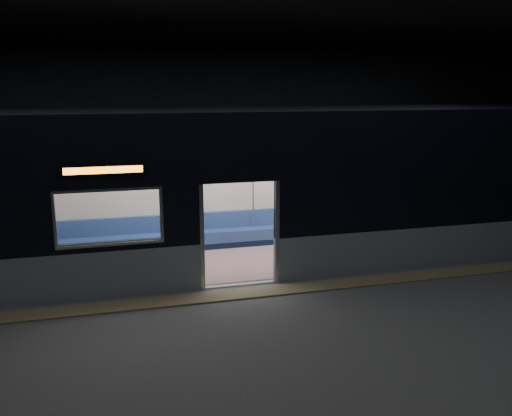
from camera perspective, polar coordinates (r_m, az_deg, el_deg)
name	(u,v)px	position (r m, az deg, el deg)	size (l,w,h in m)	color
station_floor	(254,306)	(9.80, -0.21, -10.24)	(24.00, 14.00, 0.01)	#47494C
station_envelope	(254,96)	(9.02, -0.23, 11.75)	(24.00, 14.00, 5.00)	black
tactile_strip	(246,293)	(10.28, -1.02, -8.98)	(22.80, 0.50, 0.03)	#8C7F59
metro_car	(223,180)	(11.66, -3.46, 2.97)	(18.00, 3.04, 3.35)	gray
passenger	(350,210)	(13.91, 9.90, -0.17)	(0.38, 0.64, 1.28)	black
handbag	(354,215)	(13.76, 10.30, -0.77)	(0.25, 0.22, 0.13)	black
transit_map	(383,178)	(14.51, 13.25, 3.05)	(0.97, 0.03, 0.63)	white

